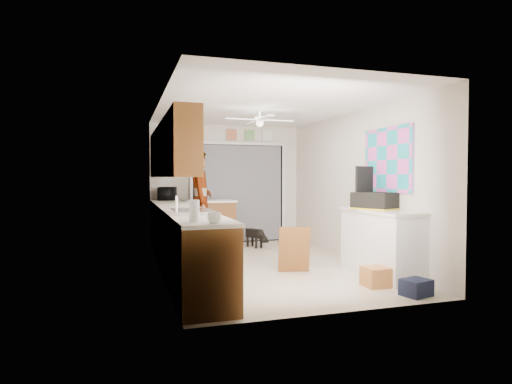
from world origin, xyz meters
TOP-DOWN VIEW (x-y plane):
  - floor at (0.00, 0.00)m, footprint 5.00×5.00m
  - ceiling at (0.00, 0.00)m, footprint 5.00×5.00m
  - wall_back at (0.00, 2.50)m, footprint 3.20×0.00m
  - wall_front at (0.00, -2.50)m, footprint 3.20×0.00m
  - wall_left at (-1.60, 0.00)m, footprint 0.00×5.00m
  - wall_right at (1.60, 0.00)m, footprint 0.00×5.00m
  - left_base_cabinets at (-1.30, 0.00)m, footprint 0.60×4.80m
  - left_countertop at (-1.29, 0.00)m, footprint 0.62×4.80m
  - upper_cabinets at (-1.44, 0.20)m, footprint 0.32×4.00m
  - sink_basin at (-1.29, -1.00)m, footprint 0.50×0.76m
  - faucet at (-1.48, -1.00)m, footprint 0.03×0.03m
  - peninsula_base at (-0.50, 2.00)m, footprint 1.00×0.60m
  - peninsula_top at (-0.50, 2.00)m, footprint 1.04×0.64m
  - back_opening_recess at (0.25, 2.47)m, footprint 2.00×0.06m
  - curtain_panel at (0.25, 2.43)m, footprint 1.90×0.03m
  - door_trim_left at (-0.77, 2.44)m, footprint 0.06×0.04m
  - door_trim_right at (1.27, 2.44)m, footprint 0.06×0.04m
  - door_trim_head at (0.25, 2.44)m, footprint 2.10×0.04m
  - header_frame_0 at (-0.60, 2.47)m, footprint 0.22×0.02m
  - header_frame_2 at (0.10, 2.47)m, footprint 0.22×0.02m
  - header_frame_3 at (0.50, 2.47)m, footprint 0.22×0.02m
  - header_frame_4 at (0.90, 2.47)m, footprint 0.22×0.02m
  - route66_sign at (-0.95, 2.47)m, footprint 0.22×0.02m
  - right_counter_base at (1.35, -1.20)m, footprint 0.50×1.40m
  - right_counter_top at (1.34, -1.20)m, footprint 0.54×1.44m
  - abstract_painting at (1.58, -1.00)m, footprint 0.03×1.15m
  - ceiling_fan at (0.00, 0.20)m, footprint 1.14×1.14m
  - microwave at (-1.28, 2.25)m, footprint 0.42×0.53m
  - cup at (-1.26, -2.25)m, footprint 0.16×0.16m
  - jar_b at (-1.27, -2.25)m, footprint 0.08×0.08m
  - paper_towel_roll at (-1.43, -2.08)m, footprint 0.13×0.13m
  - suitcase at (1.32, -1.09)m, footprint 0.62×0.69m
  - suitcase_rim at (1.32, -1.09)m, footprint 0.64×0.71m
  - suitcase_lid at (1.32, -0.80)m, footprint 0.39×0.20m
  - cardboard_box at (1.00, -1.69)m, footprint 0.40×0.30m
  - navy_crate at (1.17, -2.20)m, footprint 0.37×0.34m
  - cabinet_door_panel at (0.26, -0.65)m, footprint 0.49×0.28m
  - man at (-0.76, 1.45)m, footprint 0.59×0.77m
  - dog at (0.37, 1.70)m, footprint 0.42×0.57m

SIDE VIEW (x-z plane):
  - floor at x=0.00m, z-range 0.00..0.00m
  - navy_crate at x=1.17m, z-range 0.00..0.19m
  - cardboard_box at x=1.00m, z-range 0.00..0.25m
  - dog at x=0.37m, z-range 0.00..0.41m
  - cabinet_door_panel at x=0.26m, z-range 0.00..0.68m
  - left_base_cabinets at x=-1.30m, z-range 0.00..0.90m
  - peninsula_base at x=-0.50m, z-range 0.00..0.90m
  - right_counter_base at x=1.35m, z-range 0.00..0.90m
  - left_countertop at x=-1.29m, z-range 0.90..0.94m
  - peninsula_top at x=-0.50m, z-range 0.90..0.94m
  - right_counter_top at x=1.34m, z-range 0.90..0.94m
  - suitcase_rim at x=1.32m, z-range 0.94..0.96m
  - man at x=-0.76m, z-range 0.00..1.90m
  - sink_basin at x=-1.29m, z-range 0.92..0.98m
  - jar_b at x=-1.27m, z-range 0.94..1.04m
  - cup at x=-1.26m, z-range 0.94..1.05m
  - faucet at x=-1.48m, z-range 0.94..1.16m
  - back_opening_recess at x=0.25m, z-range 0.00..2.10m
  - door_trim_left at x=-0.77m, z-range 0.00..2.10m
  - door_trim_right at x=1.27m, z-range 0.00..2.10m
  - curtain_panel at x=0.25m, z-range 0.03..2.08m
  - paper_towel_roll at x=-1.43m, z-range 0.94..1.17m
  - suitcase at x=1.32m, z-range 0.94..1.18m
  - microwave at x=-1.28m, z-range 0.94..1.20m
  - wall_back at x=0.00m, z-range -0.35..2.85m
  - wall_front at x=0.00m, z-range -0.35..2.85m
  - wall_left at x=-1.60m, z-range -1.25..3.75m
  - wall_right at x=1.60m, z-range -1.25..3.75m
  - suitcase_lid at x=1.32m, z-range 1.06..1.56m
  - abstract_painting at x=1.58m, z-range 1.17..2.12m
  - upper_cabinets at x=-1.44m, z-range 1.40..2.20m
  - door_trim_head at x=0.25m, z-range 2.09..2.15m
  - header_frame_0 at x=-0.60m, z-range 2.19..2.41m
  - header_frame_2 at x=0.10m, z-range 2.19..2.41m
  - header_frame_3 at x=0.50m, z-range 2.19..2.41m
  - header_frame_4 at x=0.90m, z-range 2.19..2.41m
  - route66_sign at x=-0.95m, z-range 2.17..2.43m
  - ceiling_fan at x=0.00m, z-range 2.20..2.44m
  - ceiling at x=0.00m, z-range 2.50..2.50m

